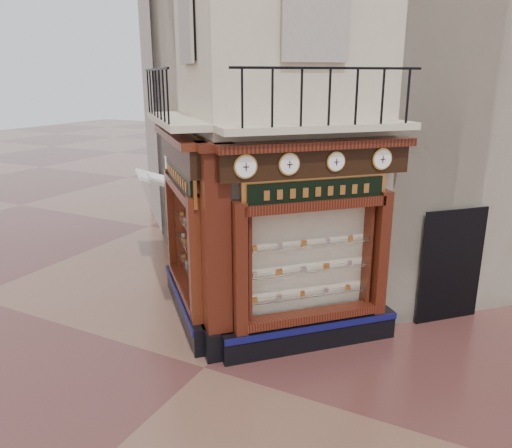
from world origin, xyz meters
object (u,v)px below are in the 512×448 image
Objects in this scene: awning at (159,266)px; clock_c at (336,162)px; signboard_right at (316,191)px; signboard_left at (179,176)px; clock_b at (289,164)px; corner_pilaster at (216,257)px; clock_d at (382,159)px; clock_a at (245,167)px.

clock_c is at bearing -154.61° from awning.
awning is 6.49m from signboard_right.
clock_c is at bearing -132.73° from signboard_left.
signboard_left is at bearing 124.49° from clock_b.
clock_b is 0.27× the size of awning.
corner_pilaster is 2.12m from signboard_right.
clock_d reaches higher than awning.
clock_a reaches higher than signboard_right.
clock_d is 7.32m from awning.
awning is 0.62× the size of signboard_left.
corner_pilaster reaches higher than clock_b.
clock_d is (0.64, 0.64, 0.00)m from clock_c.
clock_a is at bearing -180.00° from clock_b.
awning is at bearing 3.31° from signboard_left.
signboard_right is at bearing 159.17° from clock_c.
signboard_right is at bearing 10.96° from clock_b.
corner_pilaster is 9.92× the size of clock_a.
signboard_right is (0.86, 1.02, -0.52)m from clock_a.
clock_c is 0.25× the size of awning.
clock_d reaches higher than clock_c.
signboard_left is (2.38, -2.12, 3.10)m from awning.
clock_b is 2.69m from signboard_left.
clock_a is at bearing -170.25° from awning.
clock_b is 0.86m from clock_c.
corner_pilaster is at bearing -169.75° from signboard_left.
clock_a is at bearing -45.46° from corner_pilaster.
clock_a reaches higher than clock_c.
clock_c is 3.25m from signboard_left.
clock_a is 0.20× the size of signboard_right.
signboard_right is at bearing -135.00° from signboard_left.
awning is (-3.84, 3.13, -1.95)m from corner_pilaster.
corner_pilaster is at bearing -174.20° from awning.
corner_pilaster is at bearing 134.54° from clock_a.
clock_b reaches higher than signboard_right.
clock_d is at bearing 0.00° from clock_b.
corner_pilaster reaches higher than clock_a.
clock_c is 0.61m from signboard_right.
clock_a is (0.60, -0.00, 1.67)m from corner_pilaster.
clock_c is 6.94m from awning.
clock_a reaches higher than clock_b.
clock_b is 1.77m from clock_d.
signboard_left is at bearing 135.00° from signboard_right.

